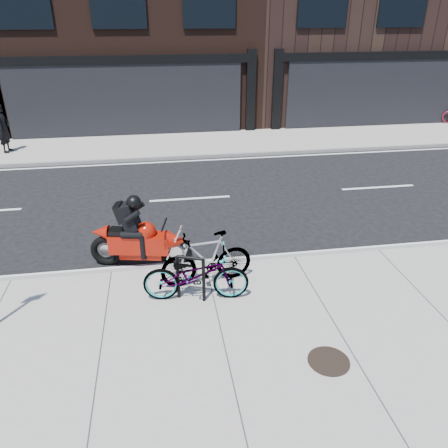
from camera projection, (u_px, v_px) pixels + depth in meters
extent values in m
plane|color=black|center=(197.00, 229.00, 11.28)|extent=(120.00, 120.00, 0.00)
cube|color=gray|center=(229.00, 367.00, 6.82)|extent=(60.00, 6.00, 0.13)
cube|color=gray|center=(178.00, 144.00, 18.12)|extent=(60.00, 3.50, 0.13)
cylinder|color=black|center=(178.00, 277.00, 8.16)|extent=(0.06, 0.06, 0.90)
cylinder|color=black|center=(204.00, 280.00, 8.07)|extent=(0.06, 0.06, 0.90)
cylinder|color=black|center=(190.00, 258.00, 7.92)|extent=(0.49, 0.24, 0.06)
imported|color=gray|center=(196.00, 275.00, 8.12)|extent=(2.04, 0.91, 1.04)
imported|color=gray|center=(207.00, 258.00, 8.58)|extent=(1.90, 0.75, 1.11)
torus|color=black|center=(176.00, 252.00, 9.49)|extent=(0.72, 0.29, 0.71)
torus|color=black|center=(107.00, 251.00, 9.55)|extent=(0.72, 0.29, 0.71)
cube|color=#961206|center=(140.00, 243.00, 9.42)|extent=(1.34, 0.66, 0.41)
cone|color=#961206|center=(177.00, 241.00, 9.36)|extent=(0.57, 0.56, 0.47)
sphere|color=#961206|center=(146.00, 231.00, 9.29)|extent=(0.43, 0.43, 0.43)
cube|color=black|center=(124.00, 232.00, 9.32)|extent=(0.64, 0.41, 0.13)
cylinder|color=silver|center=(116.00, 247.00, 9.72)|extent=(0.60, 0.21, 0.10)
cube|color=black|center=(129.00, 217.00, 9.15)|extent=(0.49, 0.46, 0.63)
cube|color=black|center=(121.00, 213.00, 9.12)|extent=(0.31, 0.37, 0.43)
sphere|color=black|center=(134.00, 203.00, 9.01)|extent=(0.31, 0.31, 0.31)
imported|color=black|center=(3.00, 128.00, 16.57)|extent=(0.51, 0.72, 1.84)
cylinder|color=black|center=(329.00, 361.00, 6.83)|extent=(0.81, 0.81, 0.02)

